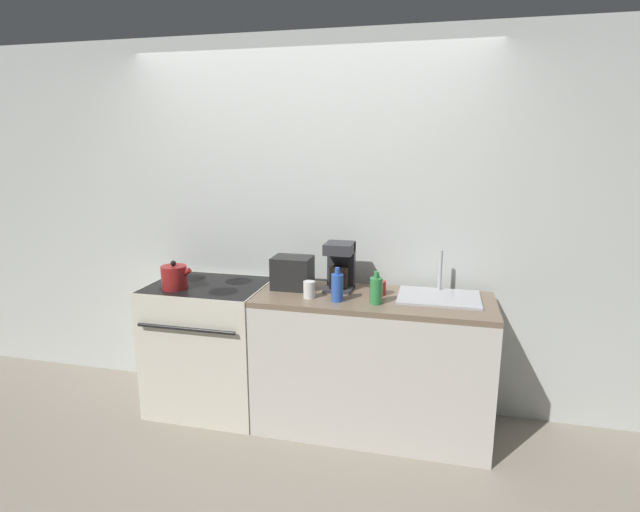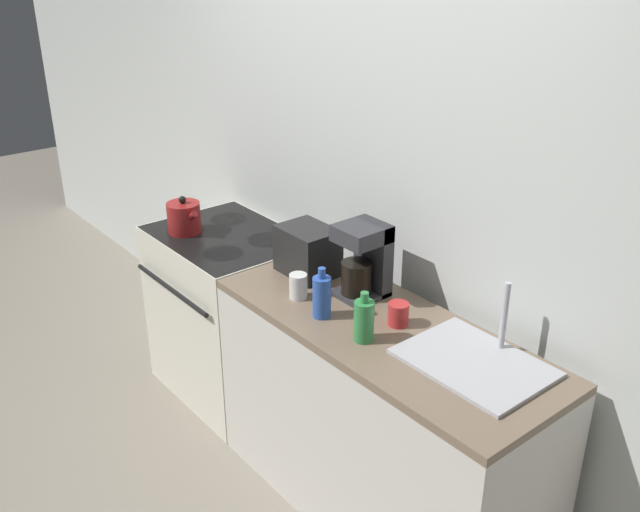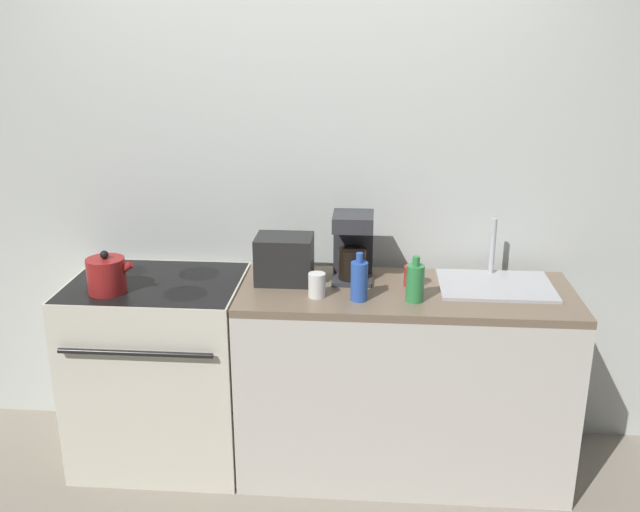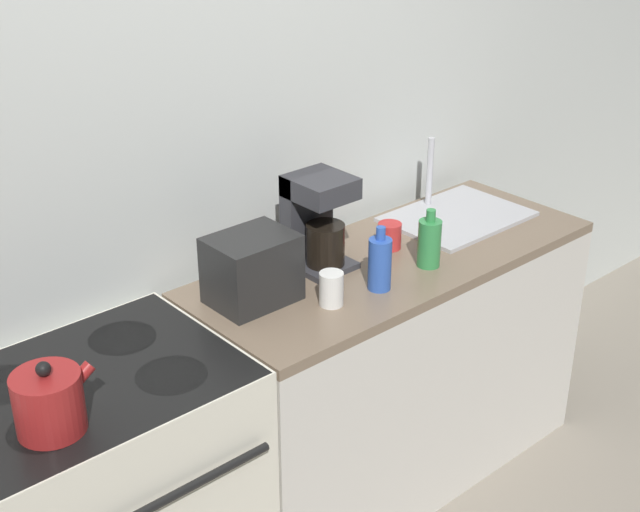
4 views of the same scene
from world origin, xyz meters
The scene contains 12 objects.
ground_plane centered at (0.00, 0.00, 0.00)m, with size 12.00×12.00×0.00m, color gray.
wall_back centered at (0.00, 0.67, 1.30)m, with size 8.00×0.05×2.60m.
stove centered at (-0.63, 0.31, 0.47)m, with size 0.80×0.65×0.92m.
counter_block centered at (0.54, 0.29, 0.46)m, with size 1.51×0.59×0.92m.
kettle centered at (-0.79, 0.17, 1.00)m, with size 0.21×0.17×0.19m.
toaster centered at (-0.02, 0.36, 1.03)m, with size 0.26×0.20×0.22m.
coffee_maker centered at (0.29, 0.42, 1.08)m, with size 0.18×0.20×0.32m.
sink_tray centered at (0.94, 0.37, 0.93)m, with size 0.51×0.38×0.28m.
bottle_blue centered at (0.32, 0.16, 1.01)m, with size 0.07×0.07×0.21m.
bottle_green centered at (0.56, 0.17, 1.00)m, with size 0.08×0.08×0.20m.
cup_red centered at (0.56, 0.35, 0.96)m, with size 0.08×0.08×0.09m.
cup_white centered at (0.14, 0.18, 0.97)m, with size 0.08×0.08×0.11m.
Camera 2 is at (2.26, -1.42, 2.34)m, focal length 40.00 mm.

